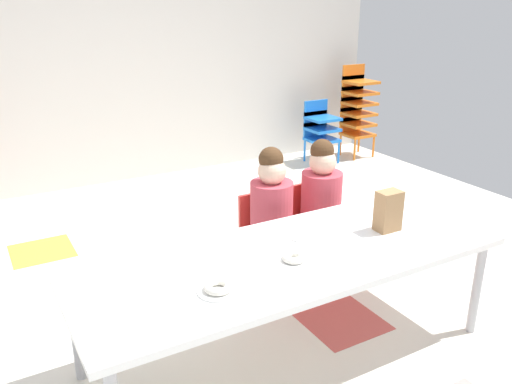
# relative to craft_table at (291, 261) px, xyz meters

# --- Properties ---
(ground_plane) EXTENTS (6.10, 5.37, 0.02)m
(ground_plane) POSITION_rel_craft_table_xyz_m (-0.02, 0.54, -0.54)
(ground_plane) COLOR silver
(back_wall) EXTENTS (6.10, 0.10, 2.48)m
(back_wall) POSITION_rel_craft_table_xyz_m (-0.03, 3.22, 0.71)
(back_wall) COLOR beige
(back_wall) RESTS_ON ground_plane
(craft_table) EXTENTS (2.13, 0.80, 0.57)m
(craft_table) POSITION_rel_craft_table_xyz_m (0.00, 0.00, 0.00)
(craft_table) COLOR white
(craft_table) RESTS_ON ground_plane
(seated_child_near_camera) EXTENTS (0.33, 0.33, 0.92)m
(seated_child_near_camera) POSITION_rel_craft_table_xyz_m (0.27, 0.63, 0.02)
(seated_child_near_camera) COLOR red
(seated_child_near_camera) RESTS_ON ground_plane
(seated_child_middle_seat) EXTENTS (0.34, 0.34, 0.92)m
(seated_child_middle_seat) POSITION_rel_craft_table_xyz_m (0.64, 0.63, 0.02)
(seated_child_middle_seat) COLOR red
(seated_child_middle_seat) RESTS_ON ground_plane
(kid_chair_blue_stack) EXTENTS (0.32, 0.30, 0.68)m
(kid_chair_blue_stack) POSITION_rel_craft_table_xyz_m (2.19, 2.74, -0.14)
(kid_chair_blue_stack) COLOR blue
(kid_chair_blue_stack) RESTS_ON ground_plane
(kid_chair_orange_stack) EXTENTS (0.32, 0.30, 1.04)m
(kid_chair_orange_stack) POSITION_rel_craft_table_xyz_m (2.70, 2.74, 0.04)
(kid_chair_orange_stack) COLOR orange
(kid_chair_orange_stack) RESTS_ON ground_plane
(paper_bag_brown) EXTENTS (0.13, 0.09, 0.22)m
(paper_bag_brown) POSITION_rel_craft_table_xyz_m (0.60, -0.02, 0.15)
(paper_bag_brown) COLOR #9E754C
(paper_bag_brown) RESTS_ON craft_table
(paper_plate_near_edge) EXTENTS (0.18, 0.18, 0.01)m
(paper_plate_near_edge) POSITION_rel_craft_table_xyz_m (-0.46, -0.15, 0.05)
(paper_plate_near_edge) COLOR white
(paper_plate_near_edge) RESTS_ON craft_table
(paper_plate_center_table) EXTENTS (0.18, 0.18, 0.01)m
(paper_plate_center_table) POSITION_rel_craft_table_xyz_m (0.18, 0.13, 0.05)
(paper_plate_center_table) COLOR white
(paper_plate_center_table) RESTS_ON craft_table
(donut_powdered_on_plate) EXTENTS (0.12, 0.12, 0.03)m
(donut_powdered_on_plate) POSITION_rel_craft_table_xyz_m (-0.46, -0.15, 0.07)
(donut_powdered_on_plate) COLOR white
(donut_powdered_on_plate) RESTS_ON craft_table
(donut_powdered_loose) EXTENTS (0.11, 0.11, 0.03)m
(donut_powdered_loose) POSITION_rel_craft_table_xyz_m (-0.03, -0.07, 0.06)
(donut_powdered_loose) COLOR white
(donut_powdered_loose) RESTS_ON craft_table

